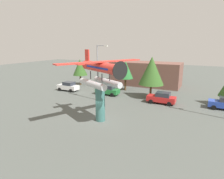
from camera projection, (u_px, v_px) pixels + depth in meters
The scene contains 11 objects.
ground_plane at pixel (101, 120), 22.60m from camera, with size 140.00×140.00×0.00m, color #515651.
display_pedestal at pixel (100, 104), 22.12m from camera, with size 1.10×1.10×4.16m, color #386B66.
floatplane_monument at pixel (100, 71), 21.15m from camera, with size 7.12×9.76×4.00m.
car_near_white at pixel (68, 86), 36.81m from camera, with size 4.20×2.02×1.76m.
car_mid_green at pixel (108, 90), 33.88m from camera, with size 4.20×2.02×1.76m.
car_far_red at pixel (162, 98), 28.89m from camera, with size 4.20×2.02×1.76m.
streetlight_primary at pixel (99, 69), 29.60m from camera, with size 1.84×0.28×8.66m.
storefront_building at pixel (145, 74), 41.77m from camera, with size 14.87×5.93×5.01m, color brown.
tree_west at pixel (80, 67), 41.53m from camera, with size 3.11×3.11×5.61m.
tree_east at pixel (126, 70), 36.51m from camera, with size 2.93×2.93×5.61m.
tree_center_back at pixel (152, 71), 31.20m from camera, with size 4.10×4.10×6.83m.
Camera 1 is at (10.78, -18.24, 8.77)m, focal length 30.73 mm.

